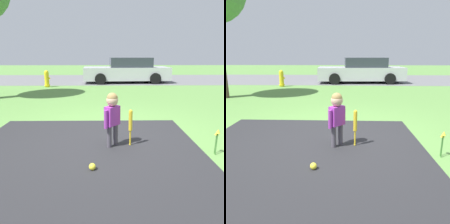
{
  "view_description": "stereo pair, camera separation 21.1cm",
  "coord_description": "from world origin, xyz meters",
  "views": [
    {
      "loc": [
        -0.06,
        -3.81,
        1.46
      ],
      "look_at": [
        0.0,
        -0.04,
        0.48
      ],
      "focal_mm": 35.0,
      "sensor_mm": 36.0,
      "label": 1
    },
    {
      "loc": [
        0.15,
        -3.81,
        1.46
      ],
      "look_at": [
        0.0,
        -0.04,
        0.48
      ],
      "focal_mm": 35.0,
      "sensor_mm": 36.0,
      "label": 2
    }
  ],
  "objects": [
    {
      "name": "ground_plane",
      "position": [
        0.0,
        0.0,
        0.0
      ],
      "size": [
        60.0,
        60.0,
        0.0
      ],
      "primitive_type": "plane",
      "color": "#5B8C42"
    },
    {
      "name": "street_strip",
      "position": [
        0.0,
        10.02,
        0.0
      ],
      "size": [
        40.0,
        6.0,
        0.01
      ],
      "color": "slate",
      "rests_on": "ground"
    },
    {
      "name": "child",
      "position": [
        0.0,
        -0.44,
        0.58
      ],
      "size": [
        0.27,
        0.28,
        0.89
      ],
      "rotation": [
        0.0,
        0.0,
        0.82
      ],
      "color": "#4C4751",
      "rests_on": "ground"
    },
    {
      "name": "baseball_bat",
      "position": [
        0.3,
        -0.42,
        0.4
      ],
      "size": [
        0.06,
        0.06,
        0.61
      ],
      "color": "yellow",
      "rests_on": "ground"
    },
    {
      "name": "sports_ball",
      "position": [
        -0.28,
        -1.22,
        0.05
      ],
      "size": [
        0.09,
        0.09,
        0.09
      ],
      "color": "yellow",
      "rests_on": "ground"
    },
    {
      "name": "fire_hydrant",
      "position": [
        -2.95,
        6.55,
        0.38
      ],
      "size": [
        0.29,
        0.26,
        0.78
      ],
      "color": "yellow",
      "rests_on": "ground"
    },
    {
      "name": "parked_car",
      "position": [
        0.97,
        8.32,
        0.63
      ],
      "size": [
        4.67,
        2.08,
        1.34
      ],
      "rotation": [
        0.0,
        0.0,
        3.19
      ],
      "color": "#B7B7BC",
      "rests_on": "ground"
    }
  ]
}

